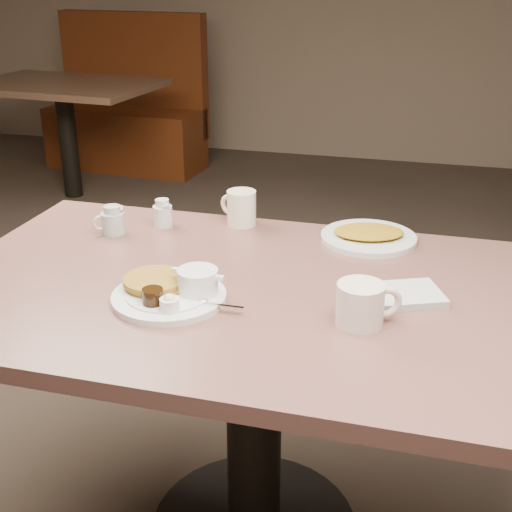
% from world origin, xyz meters
% --- Properties ---
extents(diner_table, '(1.50, 0.90, 0.75)m').
position_xyz_m(diner_table, '(0.00, 0.00, 0.58)').
color(diner_table, '#84564C').
rests_on(diner_table, ground).
extents(main_plate, '(0.32, 0.29, 0.07)m').
position_xyz_m(main_plate, '(-0.16, -0.11, 0.77)').
color(main_plate, white).
rests_on(main_plate, diner_table).
extents(coffee_mug_near, '(0.15, 0.13, 0.09)m').
position_xyz_m(coffee_mug_near, '(0.26, -0.11, 0.80)').
color(coffee_mug_near, white).
rests_on(coffee_mug_near, diner_table).
extents(napkin, '(0.19, 0.18, 0.02)m').
position_xyz_m(napkin, '(0.34, 0.03, 0.76)').
color(napkin, silver).
rests_on(napkin, diner_table).
extents(coffee_mug_far, '(0.13, 0.11, 0.10)m').
position_xyz_m(coffee_mug_far, '(-0.15, 0.39, 0.80)').
color(coffee_mug_far, white).
rests_on(coffee_mug_far, diner_table).
extents(creamer_left, '(0.09, 0.08, 0.08)m').
position_xyz_m(creamer_left, '(-0.47, 0.23, 0.79)').
color(creamer_left, '#BAB9B6').
rests_on(creamer_left, diner_table).
extents(creamer_right, '(0.07, 0.07, 0.08)m').
position_xyz_m(creamer_right, '(-0.36, 0.32, 0.79)').
color(creamer_right, silver).
rests_on(creamer_right, diner_table).
extents(hash_plate, '(0.31, 0.31, 0.04)m').
position_xyz_m(hash_plate, '(0.22, 0.36, 0.76)').
color(hash_plate, silver).
rests_on(hash_plate, diner_table).
extents(booth_back_left, '(1.27, 1.45, 1.12)m').
position_xyz_m(booth_back_left, '(-1.90, 3.24, 0.41)').
color(booth_back_left, '#5E2910').
rests_on(booth_back_left, ground).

